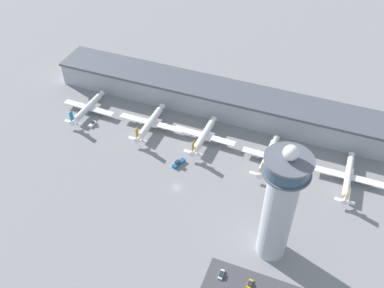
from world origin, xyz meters
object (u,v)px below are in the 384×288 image
airplane_gate_echo (348,177)px  service_truck_fuel (179,163)px  control_tower (280,204)px  airplane_gate_charlie (204,136)px  car_maroon_suv (250,284)px  car_black_suv (221,274)px  airplane_gate_alpha (88,108)px  airplane_gate_delta (268,156)px  service_truck_catering (92,124)px  airplane_gate_bravo (150,123)px

airplane_gate_echo → service_truck_fuel: bearing=-166.7°
control_tower → airplane_gate_charlie: control_tower is taller
car_maroon_suv → car_black_suv: (-12.75, -0.19, 0.07)m
airplane_gate_charlie → car_maroon_suv: size_ratio=8.52×
airplane_gate_charlie → car_maroon_suv: airplane_gate_charlie is taller
airplane_gate_alpha → airplane_gate_delta: bearing=-0.9°
airplane_gate_charlie → airplane_gate_echo: (81.27, -2.14, -0.70)m
airplane_gate_delta → car_black_suv: 75.57m
control_tower → service_truck_catering: (-121.99, 47.13, -31.34)m
control_tower → airplane_gate_charlie: 83.57m
airplane_gate_alpha → airplane_gate_charlie: bearing=0.8°
airplane_gate_charlie → car_black_suv: bearing=-64.7°
airplane_gate_bravo → airplane_gate_echo: 115.21m
airplane_gate_alpha → airplane_gate_charlie: 76.85m
control_tower → airplane_gate_delta: 63.51m
airplane_gate_delta → airplane_gate_alpha: bearing=179.1°
airplane_gate_echo → airplane_gate_alpha: bearing=179.6°
airplane_gate_alpha → airplane_gate_echo: airplane_gate_alpha is taller
control_tower → car_black_suv: 41.12m
car_black_suv → car_maroon_suv: bearing=0.9°
airplane_gate_alpha → control_tower: bearing=-23.5°
airplane_gate_alpha → airplane_gate_bravo: airplane_gate_bravo is taller
airplane_gate_bravo → airplane_gate_echo: airplane_gate_bravo is taller
control_tower → airplane_gate_delta: bearing=105.1°
airplane_gate_echo → car_maroon_suv: size_ratio=8.51×
airplane_gate_charlie → service_truck_catering: airplane_gate_charlie is taller
airplane_gate_bravo → service_truck_fuel: airplane_gate_bravo is taller
service_truck_catering → airplane_gate_alpha: bearing=131.3°
airplane_gate_bravo → airplane_gate_delta: airplane_gate_delta is taller
car_black_suv → service_truck_fuel: bearing=128.0°
car_maroon_suv → airplane_gate_delta: bearing=98.3°
control_tower → airplane_gate_delta: (-14.85, 55.02, -28.03)m
airplane_gate_charlie → airplane_gate_echo: bearing=-1.5°
airplane_gate_bravo → airplane_gate_charlie: airplane_gate_bravo is taller
airplane_gate_delta → service_truck_catering: (-107.14, -7.89, -3.31)m
airplane_gate_echo → car_maroon_suv: (-31.49, -75.89, -3.23)m
airplane_gate_delta → airplane_gate_echo: 42.50m
airplane_gate_delta → car_maroon_suv: bearing=-81.7°
control_tower → airplane_gate_delta: control_tower is taller
control_tower → car_maroon_suv: (-3.85, -20.25, -31.65)m
car_black_suv → airplane_gate_echo: bearing=59.8°
airplane_gate_echo → car_maroon_suv: bearing=-112.5°
service_truck_catering → car_maroon_suv: service_truck_catering is taller
airplane_gate_delta → service_truck_catering: bearing=-175.8°
service_truck_fuel → airplane_gate_bravo: bearing=140.9°
airplane_gate_bravo → car_black_suv: 105.37m
control_tower → airplane_gate_echo: (27.64, 55.64, -28.43)m
service_truck_catering → car_black_suv: service_truck_catering is taller
airplane_gate_echo → car_black_suv: 88.06m
airplane_gate_alpha → car_black_suv: (113.88, -77.22, -3.22)m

